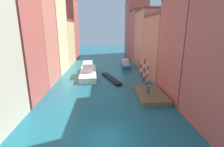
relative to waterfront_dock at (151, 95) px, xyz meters
name	(u,v)px	position (x,y,z in m)	size (l,w,h in m)	color
ground_plane	(104,73)	(-7.18, 14.70, -0.35)	(154.00, 154.00, 0.00)	#196070
building_left_1	(8,44)	(-20.47, 0.42, 7.77)	(7.71, 7.28, 16.21)	#B25147
building_left_2	(30,28)	(-20.47, 7.97, 10.01)	(7.71, 7.85, 20.70)	#C6705B
building_left_3	(46,26)	(-20.47, 17.09, 10.59)	(7.71, 9.89, 21.86)	beige
building_left_4	(59,42)	(-20.47, 27.48, 6.18)	(7.71, 10.91, 13.02)	#DBB77A
building_left_5	(66,29)	(-20.47, 37.80, 10.11)	(7.71, 9.27, 20.89)	#B25147
building_right_1	(194,46)	(6.11, 0.48, 7.35)	(7.71, 9.37, 15.36)	#B25147
building_right_2	(167,47)	(6.11, 11.03, 6.28)	(7.71, 11.62, 13.22)	#C6705B
building_right_3	(152,39)	(6.11, 22.42, 7.37)	(7.71, 11.34, 15.40)	#C6705B
building_right_4	(142,35)	(6.11, 34.08, 7.93)	(7.71, 12.24, 16.53)	#B25147
building_right_5	(136,28)	(6.11, 46.19, 10.51)	(7.71, 12.05, 21.69)	#B25147
waterfront_dock	(151,95)	(0.00, 0.00, 0.00)	(4.06, 7.02, 0.69)	brown
person_on_dock	(148,90)	(-0.54, -0.34, 1.00)	(0.36, 0.36, 1.42)	#234C93
mooring_pole_0	(148,73)	(0.91, 5.51, 2.08)	(0.27, 0.27, 4.78)	red
mooring_pole_1	(144,70)	(0.85, 8.24, 2.06)	(0.31, 0.31, 4.72)	red
mooring_pole_2	(141,67)	(1.02, 11.78, 1.69)	(0.32, 0.32, 3.98)	red
vaporetto_white	(88,71)	(-10.81, 13.06, 0.67)	(4.36, 13.07, 3.07)	white
gondola_black	(111,79)	(-5.74, 9.66, -0.14)	(3.92, 8.82, 0.40)	black
motorboat_0	(126,65)	(-1.26, 20.49, 0.51)	(2.15, 5.38, 2.35)	#234C93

